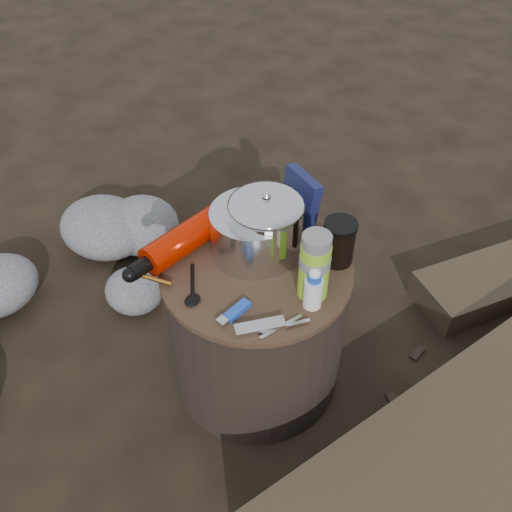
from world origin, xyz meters
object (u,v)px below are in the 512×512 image
Objects in this scene: camping_pot at (266,225)px; thermos at (314,266)px; travel_mug at (339,242)px; fuel_bottle at (185,239)px; stump at (256,324)px.

thermos is (0.17, -0.05, -0.00)m from camping_pot.
fuel_bottle is at bearing -149.16° from travel_mug.
travel_mug is at bearing 27.87° from camping_pot.
thermos is 0.14m from travel_mug.
fuel_bottle is 2.71× the size of travel_mug.
stump is 4.10× the size of travel_mug.
camping_pot is at bearing 164.06° from thermos.
travel_mug reaches higher than stump.
fuel_bottle is (-0.18, -0.06, 0.26)m from stump.
fuel_bottle is at bearing -146.51° from camping_pot.
stump is 0.32m from fuel_bottle.
stump is 2.65× the size of camping_pot.
fuel_bottle is at bearing -169.47° from thermos.
thermos reaches higher than fuel_bottle.
travel_mug is at bearing 94.67° from thermos.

